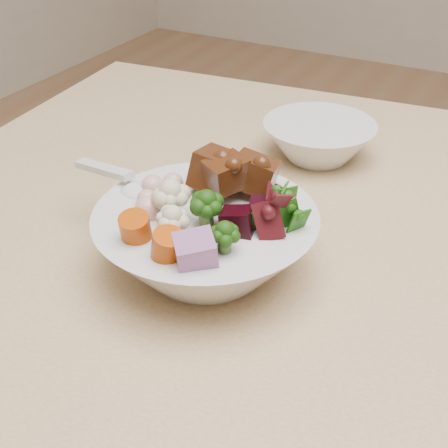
% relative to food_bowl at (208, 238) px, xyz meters
% --- Properties ---
extents(food_bowl, '(0.22, 0.22, 0.12)m').
position_rel_food_bowl_xyz_m(food_bowl, '(0.00, 0.00, 0.00)').
color(food_bowl, silver).
rests_on(food_bowl, dining_table).
extents(soup_spoon, '(0.12, 0.05, 0.02)m').
position_rel_food_bowl_xyz_m(soup_spoon, '(-0.10, 0.01, 0.03)').
color(soup_spoon, silver).
rests_on(soup_spoon, food_bowl).
extents(side_bowl, '(0.15, 0.15, 0.05)m').
position_rel_food_bowl_xyz_m(side_bowl, '(0.01, 0.28, -0.01)').
color(side_bowl, silver).
rests_on(side_bowl, dining_table).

